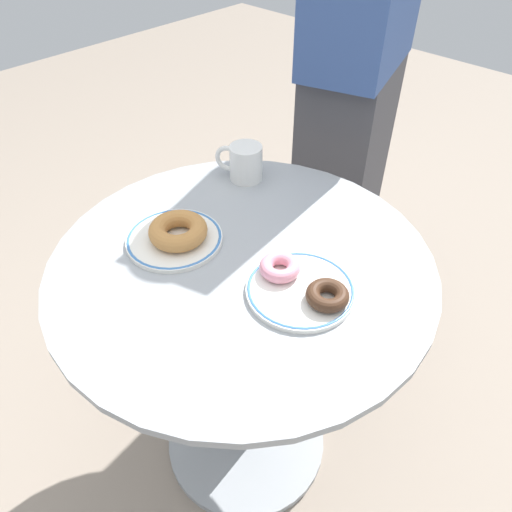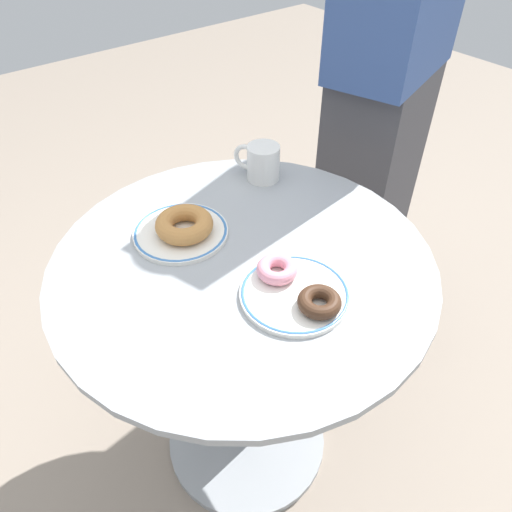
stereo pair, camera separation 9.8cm
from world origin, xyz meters
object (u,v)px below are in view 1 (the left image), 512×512
(donut_old_fashioned, at_px, (178,231))
(person_figure, at_px, (352,94))
(plate_right, at_px, (300,290))
(donut_chocolate, at_px, (327,295))
(plate_left, at_px, (174,239))
(cafe_table, at_px, (244,340))
(coffee_mug, at_px, (244,162))
(donut_pink_frosted, at_px, (280,267))

(donut_old_fashioned, xyz_separation_m, person_figure, (-0.07, 0.71, 0.06))
(plate_right, xyz_separation_m, donut_chocolate, (0.06, 0.01, 0.02))
(plate_left, distance_m, person_figure, 0.73)
(cafe_table, bearing_deg, donut_old_fashioned, -159.70)
(plate_right, relative_size, person_figure, 0.12)
(plate_right, height_order, coffee_mug, coffee_mug)
(plate_right, bearing_deg, donut_old_fashioned, -167.44)
(donut_old_fashioned, bearing_deg, person_figure, 95.41)
(donut_old_fashioned, bearing_deg, plate_left, -148.53)
(donut_chocolate, bearing_deg, donut_pink_frosted, -178.11)
(donut_old_fashioned, xyz_separation_m, donut_chocolate, (0.34, 0.07, -0.01))
(donut_pink_frosted, distance_m, coffee_mug, 0.37)
(plate_right, xyz_separation_m, donut_old_fashioned, (-0.28, -0.06, 0.02))
(cafe_table, distance_m, plate_left, 0.31)
(plate_right, xyz_separation_m, donut_pink_frosted, (-0.06, 0.00, 0.02))
(donut_old_fashioned, height_order, donut_chocolate, donut_old_fashioned)
(cafe_table, bearing_deg, donut_chocolate, 5.79)
(donut_old_fashioned, bearing_deg, donut_chocolate, 11.84)
(coffee_mug, bearing_deg, donut_chocolate, -26.25)
(donut_old_fashioned, distance_m, person_figure, 0.72)
(donut_chocolate, distance_m, coffee_mug, 0.47)
(cafe_table, relative_size, donut_old_fashioned, 6.39)
(cafe_table, relative_size, plate_left, 3.85)
(plate_right, relative_size, donut_pink_frosted, 2.59)
(donut_old_fashioned, relative_size, donut_pink_frosted, 1.54)
(plate_right, height_order, person_figure, person_figure)
(donut_chocolate, bearing_deg, person_figure, 122.49)
(coffee_mug, distance_m, person_figure, 0.44)
(plate_left, xyz_separation_m, donut_chocolate, (0.35, 0.08, 0.02))
(donut_chocolate, bearing_deg, plate_right, -171.80)
(plate_left, distance_m, donut_pink_frosted, 0.25)
(donut_pink_frosted, height_order, coffee_mug, coffee_mug)
(plate_left, relative_size, coffee_mug, 1.79)
(donut_pink_frosted, distance_m, person_figure, 0.71)
(donut_chocolate, height_order, person_figure, person_figure)
(donut_chocolate, distance_m, donut_pink_frosted, 0.11)
(person_figure, bearing_deg, donut_chocolate, -57.51)
(donut_chocolate, height_order, coffee_mug, coffee_mug)
(plate_left, xyz_separation_m, coffee_mug, (-0.07, 0.28, 0.04))
(cafe_table, xyz_separation_m, person_figure, (-0.21, 0.66, 0.35))
(donut_old_fashioned, distance_m, coffee_mug, 0.29)
(plate_right, relative_size, coffee_mug, 1.81)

